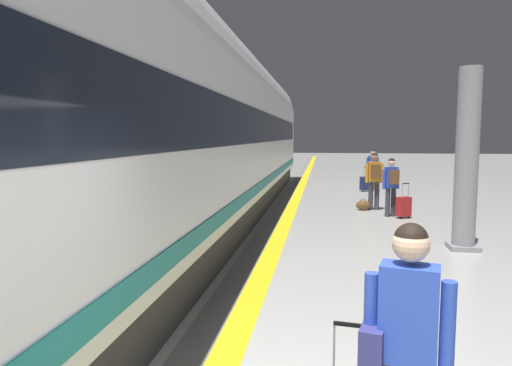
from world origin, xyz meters
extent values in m
cube|color=yellow|center=(-0.96, 10.00, 0.00)|extent=(0.36, 80.00, 0.01)
cube|color=slate|center=(-1.26, 10.00, 0.00)|extent=(0.57, 80.00, 0.01)
cube|color=#38383D|center=(-3.01, 6.61, 0.35)|extent=(2.67, 29.96, 0.70)
cube|color=white|center=(-3.01, 6.61, 2.15)|extent=(2.90, 31.21, 2.90)
cylinder|color=white|center=(-3.01, 6.61, 3.55)|extent=(2.84, 30.59, 2.84)
cube|color=black|center=(-3.01, 6.61, 2.50)|extent=(2.93, 29.34, 0.80)
cube|color=#197F7F|center=(-3.01, 6.61, 1.00)|extent=(2.94, 30.59, 0.24)
cube|color=gray|center=(-4.47, 11.29, 1.90)|extent=(0.02, 0.90, 2.00)
cube|color=blue|center=(0.54, 0.64, 1.17)|extent=(0.39, 0.29, 0.62)
cylinder|color=blue|center=(0.76, 0.57, 1.12)|extent=(0.09, 0.09, 0.57)
cylinder|color=blue|center=(0.32, 0.69, 1.12)|extent=(0.09, 0.09, 0.57)
sphere|color=beige|center=(0.54, 0.64, 1.61)|extent=(0.23, 0.23, 0.23)
sphere|color=black|center=(0.54, 0.64, 1.64)|extent=(0.21, 0.21, 0.21)
cube|color=navy|center=(0.34, 0.66, 0.96)|extent=(0.21, 0.31, 0.23)
cylinder|color=gray|center=(0.31, 0.82, 0.80)|extent=(0.02, 0.02, 0.38)
cylinder|color=gray|center=(0.10, 0.85, 0.80)|extent=(0.02, 0.02, 0.38)
cube|color=black|center=(0.20, 0.84, 0.99)|extent=(0.22, 0.06, 0.02)
cylinder|color=#383842|center=(1.47, 12.20, 0.43)|extent=(0.14, 0.14, 0.87)
cylinder|color=#383842|center=(1.65, 12.22, 0.43)|extent=(0.14, 0.14, 0.87)
cube|color=orange|center=(1.56, 12.21, 1.18)|extent=(0.37, 0.25, 0.62)
cylinder|color=orange|center=(1.33, 12.19, 1.13)|extent=(0.09, 0.09, 0.58)
cylinder|color=orange|center=(1.78, 12.25, 1.13)|extent=(0.09, 0.09, 0.58)
sphere|color=#A37556|center=(1.56, 12.21, 1.63)|extent=(0.23, 0.23, 0.23)
sphere|color=black|center=(1.56, 12.21, 1.65)|extent=(0.21, 0.21, 0.21)
cube|color=brown|center=(1.58, 12.06, 1.20)|extent=(0.28, 0.18, 0.41)
ellipsoid|color=brown|center=(1.24, 12.09, 0.15)|extent=(0.44, 0.26, 0.30)
torus|color=brown|center=(1.24, 12.09, 0.25)|extent=(0.22, 0.02, 0.22)
cylinder|color=brown|center=(1.94, 17.27, 0.42)|extent=(0.14, 0.14, 0.85)
cylinder|color=brown|center=(2.12, 17.31, 0.42)|extent=(0.14, 0.14, 0.85)
cube|color=blue|center=(2.03, 17.29, 1.15)|extent=(0.38, 0.28, 0.60)
cylinder|color=blue|center=(1.81, 17.24, 1.10)|extent=(0.09, 0.09, 0.56)
cylinder|color=blue|center=(2.24, 17.35, 1.10)|extent=(0.09, 0.09, 0.56)
sphere|color=tan|center=(2.03, 17.29, 1.58)|extent=(0.22, 0.22, 0.22)
sphere|color=black|center=(2.03, 17.29, 1.61)|extent=(0.20, 0.20, 0.20)
cube|color=#19234C|center=(1.71, 17.00, 0.33)|extent=(0.44, 0.37, 0.54)
cube|color=#19234C|center=(1.65, 17.11, 0.26)|extent=(0.28, 0.16, 0.30)
cylinder|color=black|center=(1.61, 16.88, 0.03)|extent=(0.05, 0.06, 0.06)
cylinder|color=black|center=(1.87, 17.01, 0.03)|extent=(0.05, 0.06, 0.06)
cylinder|color=gray|center=(1.64, 16.90, 0.79)|extent=(0.02, 0.02, 0.38)
cylinder|color=gray|center=(1.83, 17.00, 0.79)|extent=(0.02, 0.02, 0.38)
cube|color=black|center=(1.73, 16.95, 0.98)|extent=(0.21, 0.12, 0.02)
cylinder|color=#383842|center=(1.82, 11.03, 0.41)|extent=(0.14, 0.14, 0.82)
cylinder|color=#383842|center=(1.98, 11.10, 0.41)|extent=(0.14, 0.14, 0.82)
cube|color=blue|center=(1.90, 11.07, 1.11)|extent=(0.38, 0.30, 0.58)
cylinder|color=blue|center=(1.70, 10.99, 1.06)|extent=(0.09, 0.09, 0.55)
cylinder|color=blue|center=(2.09, 11.15, 1.06)|extent=(0.09, 0.09, 0.55)
sphere|color=beige|center=(1.90, 11.07, 1.53)|extent=(0.21, 0.21, 0.21)
sphere|color=black|center=(1.90, 11.07, 1.55)|extent=(0.20, 0.20, 0.20)
cube|color=brown|center=(1.95, 10.93, 1.13)|extent=(0.29, 0.22, 0.39)
cube|color=#A51E1E|center=(2.22, 10.83, 0.33)|extent=(0.44, 0.38, 0.53)
cube|color=#A51E1E|center=(2.16, 10.93, 0.26)|extent=(0.28, 0.17, 0.29)
cylinder|color=black|center=(2.13, 10.70, 0.03)|extent=(0.05, 0.06, 0.06)
cylinder|color=black|center=(2.37, 10.85, 0.03)|extent=(0.05, 0.06, 0.06)
cylinder|color=gray|center=(2.16, 10.73, 0.78)|extent=(0.02, 0.02, 0.38)
cylinder|color=gray|center=(2.34, 10.84, 0.78)|extent=(0.02, 0.02, 0.38)
cube|color=black|center=(2.25, 10.78, 0.97)|extent=(0.20, 0.13, 0.02)
cylinder|color=gray|center=(2.80, 7.36, 1.80)|extent=(0.44, 0.44, 3.60)
cube|color=gray|center=(2.80, 7.36, 0.05)|extent=(0.56, 0.56, 0.10)
camera|label=1|loc=(0.01, -2.23, 2.27)|focal=32.44mm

